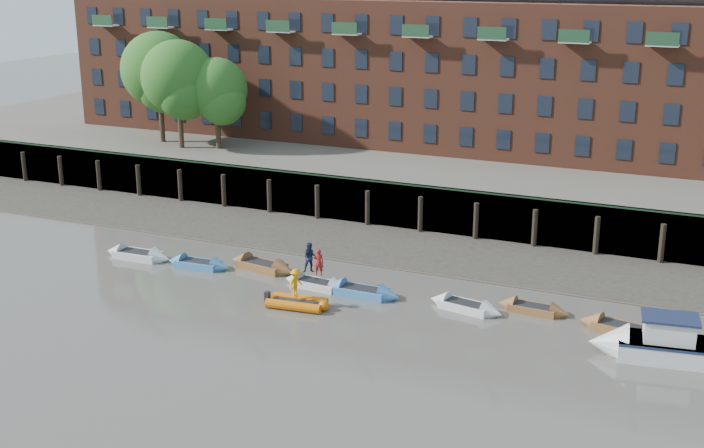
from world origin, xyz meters
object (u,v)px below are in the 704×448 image
Objects in this scene: rowboat_5 at (465,306)px; rib_tender at (299,303)px; rowboat_7 at (623,329)px; rowboat_0 at (138,255)px; rowboat_2 at (262,266)px; rowboat_6 at (533,309)px; rowboat_3 at (316,284)px; person_rower_b at (310,258)px; motor_launch at (652,344)px; person_rib_crew at (296,283)px; rowboat_4 at (362,292)px; rowboat_1 at (198,264)px; person_rower_a at (319,262)px.

rowboat_5 reaches higher than rib_tender.
rowboat_0 is at bearing -168.29° from rowboat_7.
rowboat_0 is 13.57m from rib_tender.
rowboat_2 is 1.22× the size of rowboat_6.
rowboat_6 reaches higher than rib_tender.
rowboat_2 is at bearing 166.74° from rowboat_3.
person_rower_b is at bearing -169.29° from rowboat_5.
motor_launch reaches higher than rowboat_3.
rowboat_3 is at bearing -167.45° from rowboat_7.
rowboat_6 is 2.51× the size of person_rib_crew.
person_rower_b reaches higher than rib_tender.
rowboat_2 is at bearing 7.47° from rowboat_0.
rowboat_4 is 0.98× the size of rowboat_7.
rowboat_3 is 0.92× the size of rowboat_7.
rowboat_1 is 2.41× the size of person_rower_b.
rowboat_3 is 0.62× the size of motor_launch.
rowboat_5 reaches higher than rowboat_1.
person_rower_a is (-18.62, 1.74, 0.92)m from motor_launch.
rowboat_2 is at bearing -171.65° from rowboat_7.
person_rower_a is (-0.28, 3.02, 1.37)m from rib_tender.
rowboat_7 is at bearing 6.57° from rowboat_3.
rowboat_0 is 3.00× the size of person_rower_a.
rowboat_3 is 1.59m from person_rower_b.
person_rower_a reaches higher than person_rib_crew.
person_rower_b reaches higher than rowboat_5.
rowboat_4 is at bearing -36.33° from person_rower_b.
person_rower_b is (-3.36, 0.22, 1.49)m from rowboat_4.
rowboat_3 is 0.94× the size of rowboat_4.
rowboat_5 is (13.38, -1.17, -0.02)m from rowboat_2.
motor_launch is (18.83, -1.80, 0.49)m from rowboat_3.
rowboat_2 is 3.05× the size of person_rib_crew.
rowboat_4 is (7.35, -1.50, -0.01)m from rowboat_2.
person_rower_a reaches higher than rowboat_5.
rowboat_4 reaches higher than rowboat_7.
person_rower_a reaches higher than rowboat_2.
person_rower_b is at bearing -14.53° from motor_launch.
rowboat_7 is at bearing 12.23° from rowboat_5.
rowboat_3 is at bearing -4.47° from rowboat_1.
rowboat_7 reaches higher than rowboat_6.
rowboat_7 is 2.93× the size of person_rib_crew.
person_rib_crew is at bearing -15.42° from rowboat_0.
person_rower_a is at bearing -9.09° from rowboat_2.
person_rower_a is 0.88× the size of person_rower_b.
rowboat_0 is 13.00m from person_rower_a.
rowboat_6 is at bearing 29.60° from rowboat_5.
rowboat_5 is at bearing -1.63° from rowboat_0.
rowboat_0 is at bearing -169.25° from rowboat_5.
person_rib_crew is at bearing -109.68° from person_rower_b.
rowboat_1 is at bearing 147.53° from person_rower_b.
rowboat_0 is 1.01× the size of rowboat_7.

